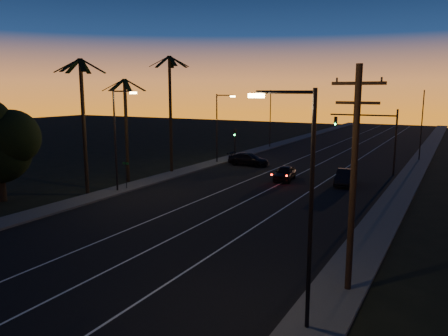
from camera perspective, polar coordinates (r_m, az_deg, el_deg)
The scene contains 21 objects.
road at distance 42.66m, azimuth 6.66°, elevation -2.03°, with size 20.00×170.00×0.01m, color black.
sidewalk_left at distance 47.86m, azimuth -5.87°, elevation -0.60°, with size 2.40×170.00×0.16m, color #3B3C39.
sidewalk_right at distance 39.96m, azimuth 21.74°, elevation -3.41°, with size 2.40×170.00×0.16m, color #3B3C39.
lane_stripe_left at distance 43.84m, azimuth 3.02°, elevation -1.63°, with size 0.12×160.00×0.01m, color silver.
lane_stripe_mid at distance 42.48m, azimuth 7.28°, elevation -2.08°, with size 0.12×160.00×0.01m, color silver.
lane_stripe_right at distance 41.37m, azimuth 11.80°, elevation -2.54°, with size 0.12×160.00×0.01m, color silver.
palm_near at distance 38.83m, azimuth -17.93°, elevation 6.89°, with size 4.25×4.16×11.53m.
palm_mid at distance 43.61m, azimuth -12.69°, elevation 6.35°, with size 4.25×4.16×10.03m.
palm_far at distance 47.64m, azimuth -7.03°, elevation 8.45°, with size 4.25×4.16×12.53m.
streetlight_left_near at distance 39.05m, azimuth -13.73°, elevation 4.53°, with size 2.55×0.26×9.00m.
streetlight_left_far at distance 53.71m, azimuth -0.66°, elevation 5.97°, with size 2.55×0.26×8.50m.
streetlight_right_near at distance 15.91m, azimuth 10.34°, elevation -3.09°, with size 2.55×0.26×9.00m.
street_sign at distance 40.35m, azimuth -12.67°, elevation -0.52°, with size 0.70×0.06×2.60m.
utility_pole at distance 19.47m, azimuth 16.57°, elevation -0.96°, with size 2.20×0.28×10.00m.
signal_mast at distance 49.61m, azimuth 18.87°, elevation 4.77°, with size 7.10×0.41×7.00m.
signal_post at distance 55.09m, azimuth 1.44°, elevation 3.80°, with size 0.28×0.37×4.20m.
far_pole_left at distance 69.17m, azimuth 6.06°, elevation 6.37°, with size 0.14×0.14×9.00m, color black.
far_pole_right at distance 61.06m, azimuth 24.40°, elevation 5.04°, with size 0.14×0.14×9.00m, color black.
lead_car at distance 44.28m, azimuth 7.95°, elevation -0.64°, with size 2.35×4.97×1.46m.
right_car at distance 43.25m, azimuth 15.57°, elevation -1.17°, with size 1.99×4.61×1.48m.
cross_car at distance 52.62m, azimuth 3.23°, elevation 1.15°, with size 5.18×2.25×1.48m.
Camera 1 is at (15.49, -8.74, 8.90)m, focal length 35.00 mm.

